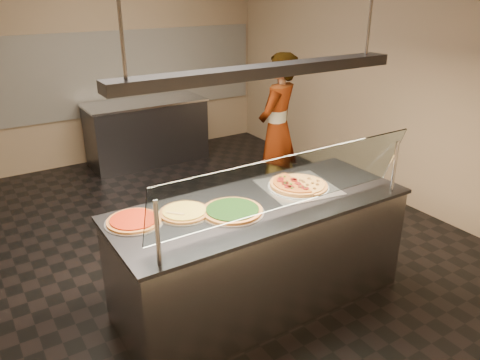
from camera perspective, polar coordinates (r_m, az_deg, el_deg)
ground at (r=5.07m, az=-4.36°, el=-7.13°), size 5.00×6.00×0.02m
wall_back at (r=7.28m, az=-16.38°, el=13.89°), size 5.00×0.02×3.00m
wall_right at (r=6.07m, az=17.04°, el=12.20°), size 0.02×6.00×3.00m
tile_band at (r=7.28m, az=-16.13°, el=12.32°), size 4.90×0.02×1.20m
serving_counter at (r=3.90m, az=2.51°, el=-8.90°), size 2.40×0.94×0.93m
sneeze_guard at (r=3.31m, az=6.11°, el=-0.27°), size 2.16×0.18×0.54m
perforated_tray at (r=3.97m, az=7.08°, el=-0.79°), size 0.66×0.66×0.01m
half_pizza_pepperoni at (r=3.89m, az=5.77°, el=-0.78°), size 0.31×0.51×0.05m
half_pizza_sausage at (r=4.03m, az=8.43°, el=-0.18°), size 0.31×0.51×0.04m
pizza_spinach at (r=3.51m, az=-0.98°, el=-3.71°), size 0.49×0.49×0.03m
pizza_cheese at (r=3.52m, az=-6.84°, el=-3.86°), size 0.40×0.40×0.03m
pizza_tomato at (r=3.46m, az=-12.82°, el=-4.84°), size 0.42×0.42×0.03m
pizza_spatula at (r=3.48m, az=-6.98°, el=-3.90°), size 0.28×0.17×0.02m
prep_table at (r=7.20m, az=-11.27°, el=5.81°), size 1.75×0.74×0.93m
worker at (r=5.66m, az=4.57°, el=6.19°), size 0.79×0.69×1.81m
heat_lamp_housing at (r=3.37m, az=2.94°, el=13.13°), size 2.30×0.18×0.08m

